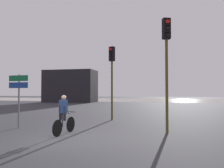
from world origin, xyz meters
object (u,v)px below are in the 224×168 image
at_px(direction_sign_post, 19,91).
at_px(cyclist, 64,114).
at_px(distant_building, 70,86).
at_px(traffic_light_near_right, 167,54).
at_px(traffic_light_center, 112,69).

xyz_separation_m(direction_sign_post, cyclist, (2.84, -0.97, -0.97)).
bearing_deg(distant_building, cyclist, -66.91).
xyz_separation_m(traffic_light_near_right, direction_sign_post, (-7.01, -0.30, -1.61)).
bearing_deg(traffic_light_near_right, direction_sign_post, -20.77).
xyz_separation_m(distant_building, traffic_light_center, (11.31, -19.52, 0.61)).
bearing_deg(traffic_light_center, traffic_light_near_right, 160.24).
bearing_deg(traffic_light_center, distant_building, -32.15).
xyz_separation_m(traffic_light_center, traffic_light_near_right, (3.23, -3.53, 0.25)).
bearing_deg(traffic_light_near_right, distant_building, -81.01).
relative_size(traffic_light_center, traffic_light_near_right, 0.92).
height_order(distant_building, direction_sign_post, distant_building).
distance_m(direction_sign_post, cyclist, 3.15).
distance_m(traffic_light_near_right, cyclist, 5.07).
bearing_deg(traffic_light_center, cyclist, 106.64).
bearing_deg(direction_sign_post, distant_building, -67.40).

